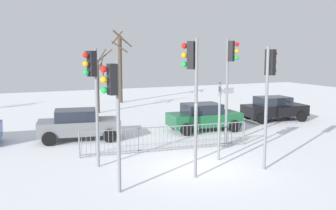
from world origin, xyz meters
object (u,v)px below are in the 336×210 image
object	(u,v)px
traffic_light_mid_right	(93,81)
bare_tree_centre	(120,66)
direction_sign_post	(220,117)
car_grey_far	(78,124)
car_green_near	(204,117)
traffic_light_rear_right	(113,97)
traffic_light_mid_left	(230,68)
traffic_light_foreground_right	(269,80)
car_black_trailing	(274,108)
traffic_light_foreground_left	(192,76)
bare_tree_right	(98,81)

from	to	relation	value
traffic_light_mid_right	bare_tree_centre	world-z (taller)	bare_tree_centre
direction_sign_post	car_grey_far	size ratio (longest dim) A/B	0.75
direction_sign_post	car_green_near	size ratio (longest dim) A/B	0.78
traffic_light_rear_right	traffic_light_mid_left	bearing A→B (deg)	-64.49
traffic_light_foreground_right	car_black_trailing	size ratio (longest dim) A/B	1.10
car_green_near	car_black_trailing	world-z (taller)	same
traffic_light_foreground_right	traffic_light_mid_right	world-z (taller)	traffic_light_foreground_right
traffic_light_foreground_right	traffic_light_rear_right	world-z (taller)	traffic_light_foreground_right
traffic_light_foreground_left	traffic_light_foreground_right	distance (m)	2.93
traffic_light_mid_left	traffic_light_mid_right	xyz separation A→B (m)	(-6.43, -1.08, -0.31)
traffic_light_mid_right	car_grey_far	bearing A→B (deg)	-23.88
traffic_light_mid_left	traffic_light_mid_right	size ratio (longest dim) A/B	1.10
traffic_light_mid_left	direction_sign_post	size ratio (longest dim) A/B	1.57
traffic_light_foreground_left	bare_tree_right	distance (m)	14.90
traffic_light_foreground_left	traffic_light_mid_right	bearing A→B (deg)	95.78
traffic_light_mid_left	bare_tree_centre	xyz separation A→B (m)	(-0.30, 15.93, -0.46)
car_green_near	car_grey_far	world-z (taller)	same
traffic_light_rear_right	direction_sign_post	bearing A→B (deg)	-74.56
traffic_light_mid_right	car_black_trailing	bearing A→B (deg)	-87.33
traffic_light_foreground_left	traffic_light_foreground_right	world-z (taller)	traffic_light_foreground_left
traffic_light_mid_left	bare_tree_centre	distance (m)	15.94
traffic_light_rear_right	car_black_trailing	size ratio (longest dim) A/B	1.00
traffic_light_foreground_left	car_black_trailing	size ratio (longest dim) A/B	1.17
traffic_light_mid_left	bare_tree_centre	world-z (taller)	bare_tree_centre
traffic_light_rear_right	car_green_near	world-z (taller)	traffic_light_rear_right
traffic_light_rear_right	bare_tree_centre	bearing A→B (deg)	-22.70
traffic_light_foreground_right	car_black_trailing	xyz separation A→B (m)	(6.62, 7.78, -2.44)
traffic_light_mid_left	traffic_light_rear_right	world-z (taller)	traffic_light_mid_left
traffic_light_mid_left	car_grey_far	xyz separation A→B (m)	(-6.12, 3.59, -2.72)
car_black_trailing	bare_tree_right	xyz separation A→B (m)	(-9.09, 7.33, 1.40)
traffic_light_rear_right	bare_tree_right	bearing A→B (deg)	-17.31
car_grey_far	bare_tree_centre	world-z (taller)	bare_tree_centre
traffic_light_mid_right	direction_sign_post	size ratio (longest dim) A/B	1.42
traffic_light_foreground_right	car_black_trailing	world-z (taller)	traffic_light_foreground_right
traffic_light_mid_left	traffic_light_foreground_right	size ratio (longest dim) A/B	1.09
traffic_light_mid_left	car_black_trailing	bearing A→B (deg)	174.60
traffic_light_foreground_left	traffic_light_foreground_right	xyz separation A→B (m)	(2.92, -0.26, -0.18)
traffic_light_foreground_right	bare_tree_centre	distance (m)	19.64
traffic_light_mid_right	car_grey_far	world-z (taller)	traffic_light_mid_right
traffic_light_rear_right	car_grey_far	distance (m)	7.77
traffic_light_mid_left	traffic_light_foreground_right	xyz separation A→B (m)	(-0.78, -3.71, -0.28)
direction_sign_post	car_green_near	xyz separation A→B (m)	(2.13, 5.15, -0.94)
traffic_light_mid_right	direction_sign_post	xyz separation A→B (m)	(4.69, -0.99, -1.47)
traffic_light_foreground_left	traffic_light_mid_left	size ratio (longest dim) A/B	0.97
traffic_light_rear_right	car_black_trailing	bearing A→B (deg)	-62.56
traffic_light_mid_right	traffic_light_rear_right	distance (m)	2.81
traffic_light_foreground_left	direction_sign_post	distance (m)	2.92
traffic_light_foreground_left	car_green_near	xyz separation A→B (m)	(4.08, 6.53, -2.63)
traffic_light_foreground_right	bare_tree_centre	world-z (taller)	bare_tree_centre
car_black_trailing	bare_tree_centre	bearing A→B (deg)	124.10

